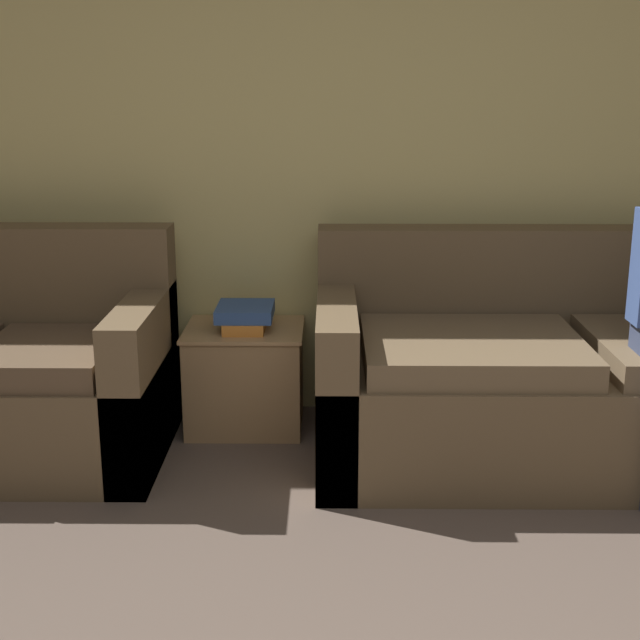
# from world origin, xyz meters

# --- Properties ---
(wall_back) EXTENTS (7.30, 0.06, 2.55)m
(wall_back) POSITION_xyz_m (0.00, 2.88, 1.27)
(wall_back) COLOR #DBCC7F
(wall_back) RESTS_ON ground_plane
(couch_main) EXTENTS (2.18, 0.99, 0.92)m
(couch_main) POSITION_xyz_m (0.89, 2.31, 0.33)
(couch_main) COLOR brown
(couch_main) RESTS_ON ground_plane
(side_shelf) EXTENTS (0.53, 0.46, 0.47)m
(side_shelf) POSITION_xyz_m (-0.54, 2.60, 0.24)
(side_shelf) COLOR #9E7A51
(side_shelf) RESTS_ON ground_plane
(book_stack) EXTENTS (0.25, 0.29, 0.11)m
(book_stack) POSITION_xyz_m (-0.53, 2.59, 0.53)
(book_stack) COLOR orange
(book_stack) RESTS_ON side_shelf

